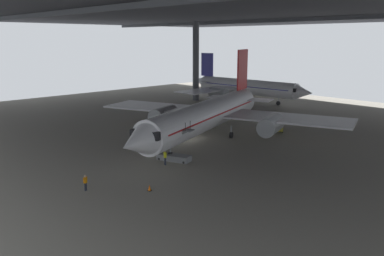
{
  "coord_description": "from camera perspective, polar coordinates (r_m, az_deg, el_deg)",
  "views": [
    {
      "loc": [
        41.48,
        -38.19,
        14.03
      ],
      "look_at": [
        4.7,
        -2.52,
        2.69
      ],
      "focal_mm": 37.68,
      "sensor_mm": 36.0,
      "label": 1
    }
  ],
  "objects": [
    {
      "name": "boarding_stairs",
      "position": [
        47.57,
        -2.48,
        -3.74
      ],
      "size": [
        4.6,
        2.76,
        4.84
      ],
      "color": "slate",
      "rests_on": "ground_plane"
    },
    {
      "name": "ground_plane",
      "position": [
        58.1,
        -1.45,
        -1.5
      ],
      "size": [
        110.0,
        110.0,
        0.0
      ],
      "primitive_type": "plane",
      "color": "gray"
    },
    {
      "name": "hangar_structure",
      "position": [
        66.67,
        7.51,
        16.27
      ],
      "size": [
        121.0,
        99.0,
        19.18
      ],
      "color": "#4C4F54",
      "rests_on": "ground_plane"
    },
    {
      "name": "airplane_distant",
      "position": [
        94.02,
        7.42,
        5.83
      ],
      "size": [
        33.61,
        32.37,
        10.66
      ],
      "color": "white",
      "rests_on": "ground_plane"
    },
    {
      "name": "baggage_tug",
      "position": [
        63.73,
        12.18,
        -0.04
      ],
      "size": [
        2.26,
        2.49,
        0.9
      ],
      "color": "yellow",
      "rests_on": "ground_plane"
    },
    {
      "name": "traffic_cone_orange",
      "position": [
        38.67,
        -6.04,
        -8.4
      ],
      "size": [
        0.36,
        0.36,
        0.6
      ],
      "color": "black",
      "rests_on": "ground_plane"
    },
    {
      "name": "crew_worker_near_nose",
      "position": [
        39.53,
        -14.86,
        -7.38
      ],
      "size": [
        0.36,
        0.5,
        1.56
      ],
      "color": "#232838",
      "rests_on": "ground_plane"
    },
    {
      "name": "airplane_main",
      "position": [
        56.79,
        2.31,
        1.9
      ],
      "size": [
        38.48,
        38.78,
        12.35
      ],
      "color": "white",
      "rests_on": "ground_plane"
    },
    {
      "name": "crew_worker_by_stairs",
      "position": [
        45.85,
        -3.83,
        -4.04
      ],
      "size": [
        0.53,
        0.31,
        1.76
      ],
      "color": "#232838",
      "rests_on": "ground_plane"
    }
  ]
}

